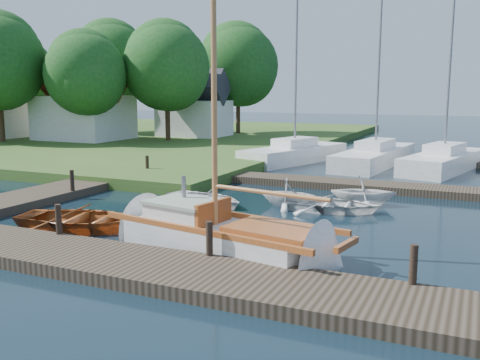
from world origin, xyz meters
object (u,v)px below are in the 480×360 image
at_px(tree_3, 167,66).
at_px(tender_a, 205,196).
at_px(house_a, 84,106).
at_px(house_c, 194,110).
at_px(marina_boat_0, 295,152).
at_px(marina_boat_1, 375,155).
at_px(mooring_post_4, 72,180).
at_px(tender_c, 332,202).
at_px(tree_5, 24,75).
at_px(tree_7, 238,65).
at_px(sailboat, 227,239).
at_px(mooring_post_2, 209,238).
at_px(marina_boat_2, 444,159).
at_px(mooring_post_5, 147,164).
at_px(dinghy, 82,216).
at_px(tree_2, 86,73).
at_px(mooring_post_1, 59,219).
at_px(tender_d, 364,189).
at_px(tender_b, 289,191).
at_px(tree_4, 111,63).
at_px(mooring_post_3, 413,264).

bearing_deg(tree_3, tender_a, -54.49).
height_order(house_a, house_c, house_a).
xyz_separation_m(marina_boat_0, marina_boat_1, (4.44, 0.70, -0.02)).
height_order(mooring_post_4, tender_c, mooring_post_4).
relative_size(marina_boat_1, tree_5, 1.31).
bearing_deg(tree_7, tree_3, -104.04).
bearing_deg(tree_3, tree_7, 75.96).
bearing_deg(tender_a, tender_c, -64.66).
bearing_deg(sailboat, tree_5, 153.27).
height_order(mooring_post_2, marina_boat_2, marina_boat_2).
height_order(mooring_post_5, tender_c, mooring_post_5).
bearing_deg(dinghy, tree_3, 13.56).
distance_m(tree_2, tree_5, 13.42).
xyz_separation_m(mooring_post_5, tender_c, (9.56, -3.06, -0.37)).
bearing_deg(mooring_post_1, mooring_post_5, 111.80).
distance_m(tender_d, house_c, 25.52).
distance_m(tender_c, marina_boat_2, 11.98).
bearing_deg(house_a, mooring_post_4, -50.91).
height_order(marina_boat_0, house_c, marina_boat_0).
distance_m(mooring_post_5, marina_boat_1, 12.71).
bearing_deg(tree_7, tender_d, -55.96).
distance_m(mooring_post_5, sailboat, 12.10).
xyz_separation_m(dinghy, marina_boat_2, (8.93, 17.03, 0.17)).
height_order(marina_boat_2, tree_5, marina_boat_2).
bearing_deg(tender_d, mooring_post_1, 128.97).
relative_size(sailboat, house_a, 1.56).
bearing_deg(sailboat, tree_3, 135.62).
bearing_deg(tender_c, house_c, 34.16).
bearing_deg(tender_d, tender_b, 105.84).
height_order(mooring_post_4, dinghy, mooring_post_4).
height_order(tender_d, tree_4, tree_4).
bearing_deg(tender_b, house_c, 36.65).
bearing_deg(tender_b, dinghy, 139.92).
bearing_deg(tree_2, marina_boat_2, -1.13).
distance_m(marina_boat_0, house_a, 17.63).
relative_size(mooring_post_4, dinghy, 0.20).
bearing_deg(dinghy, mooring_post_3, -111.52).
distance_m(tender_d, tree_5, 37.57).
height_order(tender_c, marina_boat_2, marina_boat_2).
relative_size(mooring_post_5, marina_boat_2, 0.07).
distance_m(mooring_post_1, tender_b, 8.08).
xyz_separation_m(dinghy, tree_2, (-14.41, 17.49, 4.84)).
distance_m(mooring_post_5, tender_a, 6.50).
height_order(marina_boat_1, house_c, marina_boat_1).
height_order(sailboat, house_a, sailboat).
distance_m(mooring_post_3, marina_boat_1, 19.71).
distance_m(house_c, tree_3, 5.10).
height_order(sailboat, tender_b, sailboat).
distance_m(marina_boat_1, house_a, 21.94).
xyz_separation_m(dinghy, tree_4, (-18.41, 25.49, 5.96)).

